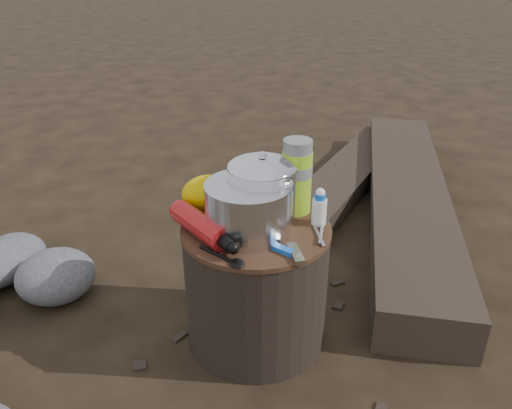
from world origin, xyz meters
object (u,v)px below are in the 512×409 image
object	(u,v)px
camping_pot	(262,189)
thermos	(297,177)
travel_mug	(275,184)
fuel_bottle	(200,225)
log_main	(407,199)
stump	(256,284)

from	to	relation	value
camping_pot	thermos	distance (m)	0.12
thermos	travel_mug	world-z (taller)	thermos
fuel_bottle	thermos	distance (m)	0.33
camping_pot	thermos	xyz separation A→B (m)	(0.12, 0.03, 0.01)
log_main	stump	bearing A→B (deg)	-119.09
camping_pot	thermos	bearing A→B (deg)	12.92
thermos	log_main	bearing A→B (deg)	36.05
stump	thermos	xyz separation A→B (m)	(0.15, 0.07, 0.32)
stump	travel_mug	world-z (taller)	travel_mug
travel_mug	fuel_bottle	bearing A→B (deg)	-149.55
fuel_bottle	thermos	world-z (taller)	thermos
fuel_bottle	travel_mug	size ratio (longest dim) A/B	2.45
camping_pot	log_main	bearing A→B (deg)	33.49
log_main	camping_pot	size ratio (longest dim) A/B	9.68
stump	fuel_bottle	distance (m)	0.29
log_main	travel_mug	bearing A→B (deg)	-123.20
stump	camping_pot	xyz separation A→B (m)	(0.03, 0.04, 0.30)
thermos	travel_mug	bearing A→B (deg)	115.51
log_main	fuel_bottle	world-z (taller)	fuel_bottle
stump	thermos	world-z (taller)	thermos
camping_pot	travel_mug	size ratio (longest dim) A/B	1.74
travel_mug	camping_pot	bearing A→B (deg)	-124.45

